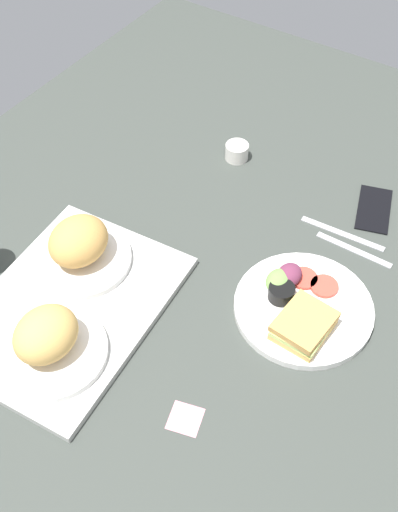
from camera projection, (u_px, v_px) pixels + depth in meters
ground_plane at (206, 285)px, 128.39cm from camera, size 190.00×150.00×3.00cm
serving_tray at (69, 307)px, 121.96cm from camera, size 47.40×36.36×1.60cm
bread_plate_near at (48, 340)px, 111.32cm from camera, size 20.26×20.26×9.91cm
bread_plate_far at (79, 247)px, 125.59cm from camera, size 20.69×20.69×10.26cm
plate_with_salad at (301, 306)px, 120.93cm from camera, size 27.32×27.32×5.40cm
espresso_cup at (237, 152)px, 150.74cm from camera, size 5.60×5.60×4.00cm
fork at (354, 249)px, 132.50cm from camera, size 1.47×17.01×0.50cm
knife at (342, 233)px, 135.56cm from camera, size 2.48×19.05×0.50cm
cell_phone at (374, 209)px, 140.31cm from camera, size 15.88×11.11×0.80cm
sticky_note at (185, 419)px, 107.44cm from camera, size 6.86×6.86×0.12cm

